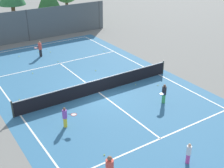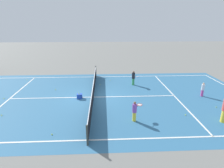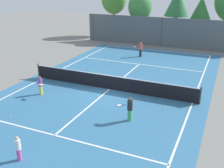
{
  "view_description": "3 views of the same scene",
  "coord_description": "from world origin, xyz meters",
  "px_view_note": "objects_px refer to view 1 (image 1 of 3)",
  "views": [
    {
      "loc": [
        -9.35,
        -15.96,
        9.62
      ],
      "look_at": [
        0.12,
        -1.51,
        1.23
      ],
      "focal_mm": 48.19,
      "sensor_mm": 36.0,
      "label": 1
    },
    {
      "loc": [
        -13.33,
        -0.8,
        5.64
      ],
      "look_at": [
        0.81,
        -1.49,
        0.79
      ],
      "focal_mm": 29.57,
      "sensor_mm": 36.0,
      "label": 2
    },
    {
      "loc": [
        6.99,
        -15.43,
        6.9
      ],
      "look_at": [
        0.62,
        -1.0,
        0.83
      ],
      "focal_mm": 43.02,
      "sensor_mm": 36.0,
      "label": 3
    }
  ],
  "objects_px": {
    "player_0": "(40,49)",
    "tennis_ball_5": "(158,85)",
    "tennis_ball_10": "(38,52)",
    "player_2": "(65,117)",
    "tennis_ball_6": "(47,49)",
    "tennis_ball_0": "(104,51)",
    "player_1": "(164,93)",
    "tennis_ball_1": "(58,62)",
    "tennis_ball_11": "(50,52)",
    "tennis_ball_3": "(33,73)",
    "tennis_ball_7": "(96,71)",
    "tennis_ball_12": "(19,100)",
    "tennis_ball_2": "(104,155)",
    "tennis_ball_13": "(136,85)",
    "player_4": "(189,153)",
    "ball_crate": "(89,85)",
    "tennis_ball_4": "(19,56)"
  },
  "relations": [
    {
      "from": "tennis_ball_5",
      "to": "tennis_ball_13",
      "type": "distance_m",
      "value": 1.63
    },
    {
      "from": "tennis_ball_2",
      "to": "tennis_ball_7",
      "type": "xyz_separation_m",
      "value": [
        4.96,
        9.27,
        0.0
      ]
    },
    {
      "from": "tennis_ball_7",
      "to": "tennis_ball_1",
      "type": "bearing_deg",
      "value": 116.49
    },
    {
      "from": "player_0",
      "to": "tennis_ball_11",
      "type": "distance_m",
      "value": 1.42
    },
    {
      "from": "tennis_ball_3",
      "to": "tennis_ball_4",
      "type": "height_order",
      "value": "same"
    },
    {
      "from": "player_0",
      "to": "tennis_ball_12",
      "type": "height_order",
      "value": "player_0"
    },
    {
      "from": "tennis_ball_1",
      "to": "tennis_ball_2",
      "type": "xyz_separation_m",
      "value": [
        -3.23,
        -12.74,
        0.0
      ]
    },
    {
      "from": "tennis_ball_10",
      "to": "player_2",
      "type": "bearing_deg",
      "value": -103.95
    },
    {
      "from": "player_1",
      "to": "tennis_ball_6",
      "type": "bearing_deg",
      "value": 99.39
    },
    {
      "from": "player_0",
      "to": "ball_crate",
      "type": "xyz_separation_m",
      "value": [
        0.57,
        -7.86,
        -0.56
      ]
    },
    {
      "from": "tennis_ball_3",
      "to": "tennis_ball_6",
      "type": "height_order",
      "value": "same"
    },
    {
      "from": "tennis_ball_12",
      "to": "tennis_ball_10",
      "type": "bearing_deg",
      "value": 61.75
    },
    {
      "from": "player_1",
      "to": "tennis_ball_2",
      "type": "xyz_separation_m",
      "value": [
        -5.97,
        -2.36,
        -0.66
      ]
    },
    {
      "from": "tennis_ball_11",
      "to": "tennis_ball_3",
      "type": "bearing_deg",
      "value": -129.04
    },
    {
      "from": "tennis_ball_13",
      "to": "tennis_ball_0",
      "type": "bearing_deg",
      "value": 75.67
    },
    {
      "from": "player_2",
      "to": "tennis_ball_6",
      "type": "height_order",
      "value": "player_2"
    },
    {
      "from": "player_4",
      "to": "tennis_ball_3",
      "type": "xyz_separation_m",
      "value": [
        -2.5,
        14.18,
        -0.54
      ]
    },
    {
      "from": "tennis_ball_0",
      "to": "tennis_ball_10",
      "type": "bearing_deg",
      "value": 148.67
    },
    {
      "from": "ball_crate",
      "to": "tennis_ball_13",
      "type": "distance_m",
      "value": 3.4
    },
    {
      "from": "player_2",
      "to": "tennis_ball_3",
      "type": "bearing_deg",
      "value": 83.02
    },
    {
      "from": "tennis_ball_13",
      "to": "tennis_ball_5",
      "type": "bearing_deg",
      "value": -37.28
    },
    {
      "from": "player_0",
      "to": "tennis_ball_0",
      "type": "distance_m",
      "value": 5.88
    },
    {
      "from": "player_4",
      "to": "tennis_ball_5",
      "type": "height_order",
      "value": "player_4"
    },
    {
      "from": "player_0",
      "to": "tennis_ball_10",
      "type": "bearing_deg",
      "value": 80.88
    },
    {
      "from": "tennis_ball_13",
      "to": "player_0",
      "type": "bearing_deg",
      "value": 110.95
    },
    {
      "from": "tennis_ball_3",
      "to": "tennis_ball_6",
      "type": "xyz_separation_m",
      "value": [
        3.15,
        4.78,
        0.0
      ]
    },
    {
      "from": "player_4",
      "to": "tennis_ball_4",
      "type": "bearing_deg",
      "value": 96.79
    },
    {
      "from": "player_4",
      "to": "tennis_ball_6",
      "type": "relative_size",
      "value": 16.92
    },
    {
      "from": "player_4",
      "to": "tennis_ball_6",
      "type": "height_order",
      "value": "player_4"
    },
    {
      "from": "tennis_ball_2",
      "to": "tennis_ball_7",
      "type": "relative_size",
      "value": 1.0
    },
    {
      "from": "player_1",
      "to": "tennis_ball_5",
      "type": "relative_size",
      "value": 20.05
    },
    {
      "from": "ball_crate",
      "to": "player_2",
      "type": "bearing_deg",
      "value": -134.03
    },
    {
      "from": "ball_crate",
      "to": "tennis_ball_5",
      "type": "xyz_separation_m",
      "value": [
        4.33,
        -2.52,
        -0.15
      ]
    },
    {
      "from": "tennis_ball_3",
      "to": "tennis_ball_10",
      "type": "distance_m",
      "value": 4.98
    },
    {
      "from": "player_2",
      "to": "tennis_ball_10",
      "type": "bearing_deg",
      "value": 76.05
    },
    {
      "from": "tennis_ball_12",
      "to": "tennis_ball_11",
      "type": "bearing_deg",
      "value": 54.59
    },
    {
      "from": "player_0",
      "to": "tennis_ball_5",
      "type": "bearing_deg",
      "value": -64.76
    },
    {
      "from": "tennis_ball_10",
      "to": "tennis_ball_11",
      "type": "height_order",
      "value": "same"
    },
    {
      "from": "tennis_ball_0",
      "to": "tennis_ball_12",
      "type": "relative_size",
      "value": 1.0
    },
    {
      "from": "player_4",
      "to": "player_2",
      "type": "bearing_deg",
      "value": 120.51
    },
    {
      "from": "tennis_ball_5",
      "to": "tennis_ball_7",
      "type": "height_order",
      "value": "same"
    },
    {
      "from": "tennis_ball_4",
      "to": "tennis_ball_2",
      "type": "bearing_deg",
      "value": -92.93
    },
    {
      "from": "player_4",
      "to": "tennis_ball_12",
      "type": "distance_m",
      "value": 11.52
    },
    {
      "from": "player_1",
      "to": "tennis_ball_6",
      "type": "xyz_separation_m",
      "value": [
        -2.31,
        13.97,
        -0.66
      ]
    },
    {
      "from": "player_1",
      "to": "tennis_ball_1",
      "type": "xyz_separation_m",
      "value": [
        -2.75,
        10.38,
        -0.66
      ]
    },
    {
      "from": "tennis_ball_0",
      "to": "tennis_ball_2",
      "type": "height_order",
      "value": "same"
    },
    {
      "from": "player_4",
      "to": "tennis_ball_2",
      "type": "distance_m",
      "value": 4.03
    },
    {
      "from": "player_2",
      "to": "tennis_ball_6",
      "type": "xyz_separation_m",
      "value": [
        4.15,
        13.01,
        -0.62
      ]
    },
    {
      "from": "tennis_ball_3",
      "to": "tennis_ball_7",
      "type": "xyz_separation_m",
      "value": [
        4.44,
        -2.29,
        0.0
      ]
    },
    {
      "from": "ball_crate",
      "to": "tennis_ball_13",
      "type": "relative_size",
      "value": 6.45
    }
  ]
}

